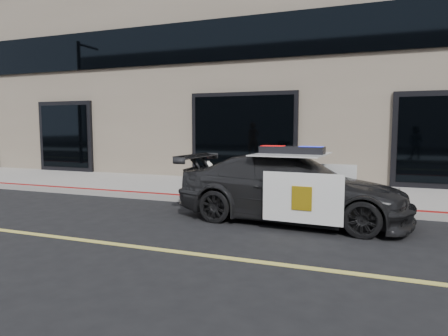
% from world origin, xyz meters
% --- Properties ---
extents(ground, '(120.00, 120.00, 0.00)m').
position_xyz_m(ground, '(0.00, 0.00, 0.00)').
color(ground, black).
rests_on(ground, ground).
extents(sidewalk_n, '(60.00, 3.50, 0.15)m').
position_xyz_m(sidewalk_n, '(0.00, 5.25, 0.07)').
color(sidewalk_n, gray).
rests_on(sidewalk_n, ground).
extents(building_n, '(60.00, 7.00, 12.00)m').
position_xyz_m(building_n, '(0.00, 10.50, 6.00)').
color(building_n, '#756856').
rests_on(building_n, ground).
extents(police_car, '(2.29, 4.57, 1.43)m').
position_xyz_m(police_car, '(1.42, 2.53, 0.64)').
color(police_car, black).
rests_on(police_car, ground).
extents(fire_hydrant, '(0.35, 0.49, 0.78)m').
position_xyz_m(fire_hydrant, '(-1.08, 4.35, 0.51)').
color(fire_hydrant, white).
rests_on(fire_hydrant, sidewalk_n).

